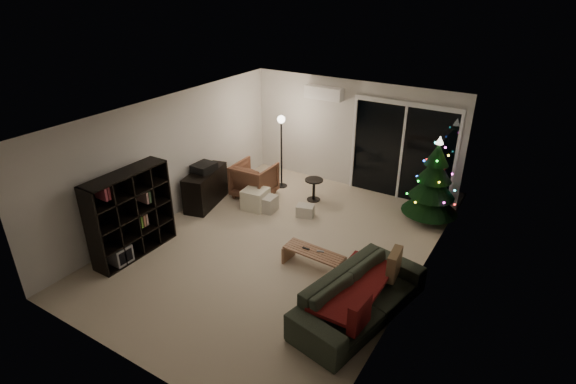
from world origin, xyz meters
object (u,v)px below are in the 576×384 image
at_px(armchair, 254,180).
at_px(sofa, 360,297).
at_px(media_cabinet, 206,188).
at_px(christmas_tree, 434,180).
at_px(coffee_table, 314,260).
at_px(bookshelf, 123,211).

distance_m(armchair, sofa, 4.38).
relative_size(media_cabinet, armchair, 1.44).
bearing_deg(christmas_tree, coffee_table, -113.84).
distance_m(sofa, christmas_tree, 3.44).
bearing_deg(christmas_tree, media_cabinet, -157.31).
relative_size(sofa, coffee_table, 2.17).
xyz_separation_m(armchair, christmas_tree, (3.69, 0.94, 0.51)).
bearing_deg(sofa, media_cabinet, 81.57).
xyz_separation_m(bookshelf, armchair, (0.66, 3.02, -0.39)).
height_order(bookshelf, armchair, bookshelf).
bearing_deg(media_cabinet, christmas_tree, 8.77).
bearing_deg(bookshelf, armchair, 86.61).
distance_m(bookshelf, christmas_tree, 5.89).
xyz_separation_m(coffee_table, christmas_tree, (1.20, 2.71, 0.73)).
xyz_separation_m(bookshelf, coffee_table, (3.16, 1.25, -0.62)).
height_order(media_cabinet, coffee_table, media_cabinet).
xyz_separation_m(sofa, coffee_table, (-1.14, 0.68, -0.17)).
height_order(media_cabinet, armchair, armchair).
bearing_deg(armchair, bookshelf, 75.43).
height_order(bookshelf, media_cabinet, bookshelf).
xyz_separation_m(media_cabinet, coffee_table, (3.16, -0.89, -0.22)).
bearing_deg(armchair, media_cabinet, 50.73).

